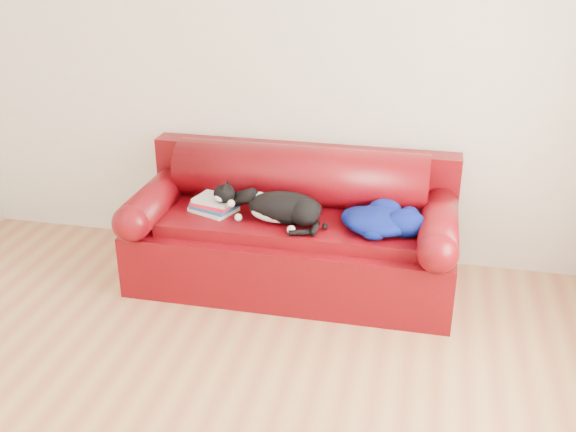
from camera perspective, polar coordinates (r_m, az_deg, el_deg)
name	(u,v)px	position (r m, az deg, el deg)	size (l,w,h in m)	color
ground	(174,423)	(3.51, -9.64, -16.89)	(4.50, 4.50, 0.00)	#99593D
room_shell	(176,88)	(2.70, -9.50, 10.61)	(4.52, 4.02, 2.61)	beige
sofa_base	(293,250)	(4.49, 0.40, -2.92)	(2.10, 0.90, 0.50)	#390206
sofa_back	(300,195)	(4.58, 1.05, 1.82)	(2.10, 1.01, 0.88)	#390206
book_stack	(215,204)	(4.43, -6.24, 0.98)	(0.33, 0.30, 0.10)	beige
cat	(283,208)	(4.24, -0.42, 0.68)	(0.64, 0.43, 0.25)	black
blanket	(382,219)	(4.18, 7.94, -0.28)	(0.57, 0.46, 0.16)	#050245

